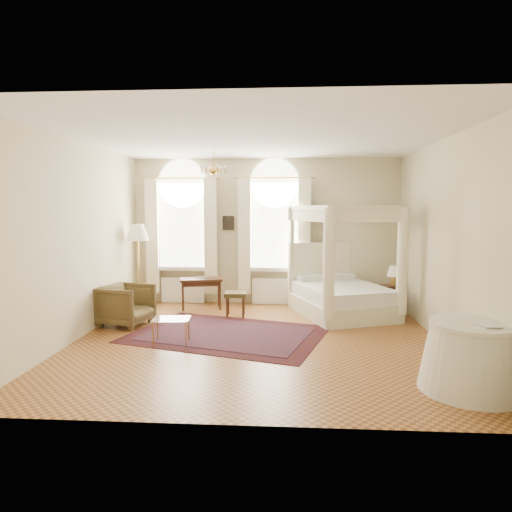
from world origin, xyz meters
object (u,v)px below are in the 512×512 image
Objects in this scene: stool at (236,296)px; floor_lamp at (138,237)px; canopy_bed at (342,291)px; armchair at (126,305)px; coffee_table at (171,321)px; side_table at (472,357)px; nightstand at (391,298)px; writing_desk at (201,283)px.

stool is 2.49m from floor_lamp.
canopy_bed is at bearing -3.50° from floor_lamp.
armchair reaches higher than stool.
floor_lamp is (-1.32, 2.41, 1.20)m from coffee_table.
stool is 0.78× the size of coffee_table.
floor_lamp reaches higher than armchair.
side_table is at bearing -47.89° from stool.
armchair reaches higher than nightstand.
floor_lamp is (-0.20, 1.34, 1.19)m from armchair.
armchair is (-4.13, -1.08, -0.12)m from canopy_bed.
armchair is 1.55m from coffee_table.
nightstand is 3.30m from stool.
coffee_table is (-0.01, -2.55, -0.21)m from writing_desk.
stool is 4.84m from side_table.
nightstand is at bearing 31.81° from coffee_table.
floor_lamp is at bearing -173.86° from writing_desk.
floor_lamp is at bearing 22.47° from armchair.
floor_lamp reaches higher than stool.
nightstand is 4.19m from side_table.
canopy_bed is at bearing 105.77° from side_table.
coffee_table is at bearing -144.45° from canopy_bed.
nightstand is at bearing 1.26° from floor_lamp.
floor_lamp reaches higher than coffee_table.
side_table is (5.20, -2.73, 0.03)m from armchair.
armchair is (-1.96, -0.86, -0.03)m from stool.
armchair is at bearing -127.36° from writing_desk.
canopy_bed is 2.03× the size of side_table.
canopy_bed is 4.27m from armchair.
writing_desk is at bearing 133.97° from side_table.
armchair is 0.46× the size of floor_lamp.
armchair is (-5.20, -1.46, 0.10)m from nightstand.
nightstand is at bearing -60.10° from armchair.
nightstand is 5.41m from armchair.
armchair is at bearing 152.33° from side_table.
stool is at bearing -12.63° from floor_lamp.
nightstand is 4.80m from coffee_table.
stool is at bearing -169.51° from nightstand.
nightstand is 5.55m from floor_lamp.
coffee_table is (1.12, -1.07, -0.02)m from armchair.
writing_desk is 0.53× the size of floor_lamp.
writing_desk is (-2.99, 0.41, 0.07)m from canopy_bed.
side_table is at bearing -37.03° from floor_lamp.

